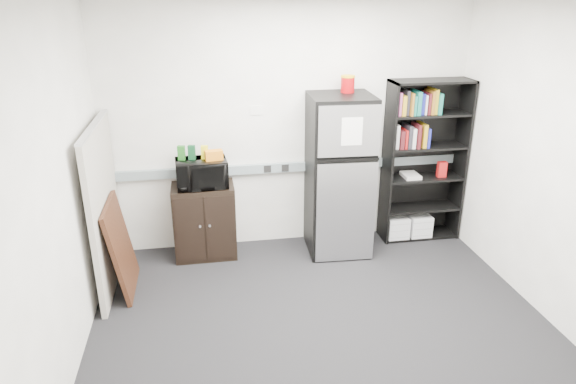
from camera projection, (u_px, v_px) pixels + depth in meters
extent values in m
plane|color=black|center=(323.00, 326.00, 4.49)|extent=(4.00, 4.00, 0.00)
cube|color=silver|center=(289.00, 127.00, 5.60)|extent=(4.00, 0.02, 2.70)
cube|color=silver|center=(558.00, 168.00, 4.31)|extent=(0.02, 3.50, 2.70)
cube|color=silver|center=(56.00, 198.00, 3.68)|extent=(0.02, 3.50, 2.70)
cube|color=gray|center=(289.00, 167.00, 5.74)|extent=(3.92, 0.05, 0.10)
cube|color=white|center=(257.00, 110.00, 5.47)|extent=(0.14, 0.00, 0.10)
cube|color=black|center=(387.00, 164.00, 5.76)|extent=(0.02, 0.34, 1.85)
cube|color=black|center=(460.00, 160.00, 5.89)|extent=(0.02, 0.34, 1.85)
cube|color=black|center=(418.00, 158.00, 5.97)|extent=(0.90, 0.02, 1.85)
cube|color=black|center=(432.00, 81.00, 5.49)|extent=(0.90, 0.34, 0.02)
cube|color=black|center=(417.00, 234.00, 6.15)|extent=(0.85, 0.32, 0.03)
cube|color=black|center=(420.00, 207.00, 6.03)|extent=(0.85, 0.32, 0.03)
cube|color=black|center=(423.00, 177.00, 5.89)|extent=(0.85, 0.32, 0.02)
cube|color=black|center=(426.00, 146.00, 5.76)|extent=(0.85, 0.32, 0.02)
cube|color=black|center=(429.00, 114.00, 5.62)|extent=(0.85, 0.32, 0.02)
cube|color=silver|center=(395.00, 225.00, 6.05)|extent=(0.25, 0.30, 0.25)
cube|color=silver|center=(418.00, 224.00, 6.09)|extent=(0.25, 0.30, 0.25)
cube|color=gray|center=(105.00, 209.00, 4.89)|extent=(0.05, 1.30, 1.60)
cube|color=#B2B2B7|center=(93.00, 126.00, 4.59)|extent=(0.06, 1.30, 0.02)
cube|color=black|center=(205.00, 221.00, 5.57)|extent=(0.66, 0.41, 0.82)
cube|color=black|center=(190.00, 230.00, 5.35)|extent=(0.30, 0.01, 0.72)
cube|color=black|center=(220.00, 228.00, 5.40)|extent=(0.30, 0.01, 0.72)
cylinder|color=#B2B2B7|center=(200.00, 226.00, 5.34)|extent=(0.02, 0.02, 0.02)
cylinder|color=#B2B2B7|center=(210.00, 226.00, 5.35)|extent=(0.02, 0.02, 0.02)
imported|color=black|center=(202.00, 173.00, 5.35)|extent=(0.55, 0.39, 0.29)
cube|color=#1C5D1A|center=(181.00, 153.00, 5.27)|extent=(0.08, 0.07, 0.15)
cube|color=#0D3C1D|center=(192.00, 152.00, 5.28)|extent=(0.08, 0.06, 0.15)
cube|color=#D3CC13|center=(205.00, 152.00, 5.31)|extent=(0.08, 0.06, 0.14)
cube|color=orange|center=(214.00, 155.00, 5.28)|extent=(0.19, 0.13, 0.10)
cube|color=black|center=(338.00, 176.00, 5.56)|extent=(0.68, 0.68, 1.73)
cube|color=#B1B1B6|center=(350.00, 131.00, 5.04)|extent=(0.63, 0.05, 0.52)
cube|color=#B1B1B6|center=(346.00, 213.00, 5.36)|extent=(0.63, 0.05, 1.11)
cube|color=black|center=(349.00, 160.00, 5.13)|extent=(0.63, 0.03, 0.03)
cube|color=white|center=(352.00, 132.00, 5.03)|extent=(0.21, 0.01, 0.28)
cube|color=black|center=(342.00, 96.00, 5.24)|extent=(0.68, 0.68, 0.02)
cylinder|color=#98070B|center=(348.00, 84.00, 5.33)|extent=(0.14, 0.14, 0.18)
cylinder|color=gold|center=(348.00, 74.00, 5.30)|extent=(0.15, 0.15, 0.02)
cube|color=black|center=(121.00, 247.00, 4.90)|extent=(0.19, 0.71, 0.91)
cube|color=beige|center=(124.00, 247.00, 4.90)|extent=(0.13, 0.61, 0.77)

